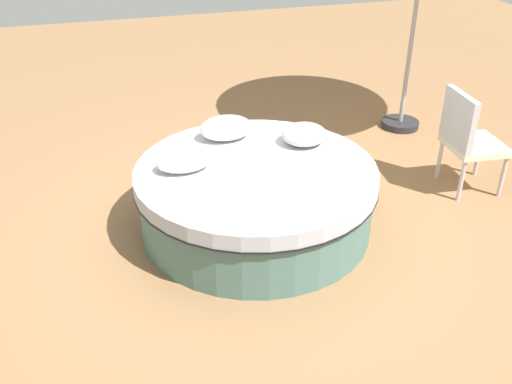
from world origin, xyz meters
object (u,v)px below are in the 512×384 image
throw_pillow_1 (226,128)px  throw_pillow_2 (184,162)px  round_bed (256,197)px  throw_pillow_0 (304,134)px  patio_chair (467,136)px

throw_pillow_1 → throw_pillow_2: 0.69m
round_bed → throw_pillow_0: (-0.55, -0.32, 0.38)m
throw_pillow_0 → throw_pillow_1: size_ratio=0.85×
patio_chair → round_bed: bearing=-81.8°
throw_pillow_0 → throw_pillow_1: bearing=-24.8°
round_bed → patio_chair: 2.11m
round_bed → throw_pillow_1: throw_pillow_1 is taller
round_bed → throw_pillow_1: (0.10, -0.62, 0.39)m
round_bed → patio_chair: bearing=-177.5°
throw_pillow_0 → throw_pillow_2: size_ratio=0.90×
throw_pillow_0 → throw_pillow_1: (0.64, -0.30, 0.02)m
throw_pillow_1 → patio_chair: 2.25m
throw_pillow_1 → round_bed: bearing=98.9°
round_bed → throw_pillow_0: bearing=-149.3°
patio_chair → throw_pillow_0: bearing=-92.9°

